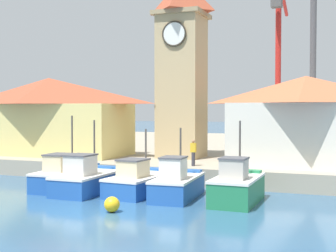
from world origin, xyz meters
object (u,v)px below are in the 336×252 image
fishing_boat_mid_left (177,184)px  fishing_boat_center (237,187)px  fishing_boat_left_outer (88,179)px  mooring_buoy (112,204)px  clock_tower (182,62)px  dock_worker_near_tower (193,152)px  warehouse_right (306,119)px  port_crane_far (278,82)px  fishing_boat_left_inner (140,182)px  port_crane_near (311,71)px  warehouse_left (49,115)px  fishing_boat_far_left (66,176)px

fishing_boat_mid_left → fishing_boat_center: 3.13m
fishing_boat_left_outer → mooring_buoy: 5.28m
clock_tower → mooring_buoy: 15.74m
clock_tower → dock_worker_near_tower: size_ratio=9.01×
clock_tower → mooring_buoy: clock_tower is taller
warehouse_right → port_crane_far: (-4.03, 16.07, 3.32)m
fishing_boat_left_inner → warehouse_right: 11.71m
fishing_boat_left_inner → port_crane_near: (7.13, 21.94, 7.44)m
warehouse_right → fishing_boat_mid_left: bearing=-123.5°
fishing_boat_left_outer → warehouse_left: 12.23m
port_crane_far → fishing_boat_far_left: bearing=-109.6°
warehouse_left → mooring_buoy: warehouse_left is taller
fishing_boat_far_left → fishing_boat_left_inner: 4.69m
clock_tower → port_crane_near: bearing=58.1°
clock_tower → warehouse_left: clock_tower is taller
warehouse_left → dock_worker_near_tower: (12.80, -3.09, -2.18)m
port_crane_far → dock_worker_near_tower: port_crane_far is taller
fishing_boat_left_outer → port_crane_far: size_ratio=0.30×
fishing_boat_center → port_crane_near: 23.68m
fishing_boat_left_outer → mooring_buoy: size_ratio=7.05×
fishing_boat_left_inner → dock_worker_near_tower: bearing=70.5°
port_crane_far → clock_tower: bearing=-107.6°
fishing_boat_left_outer → warehouse_left: size_ratio=0.39×
warehouse_left → dock_worker_near_tower: bearing=-13.6°
fishing_boat_left_outer → dock_worker_near_tower: (4.39, 5.11, 1.21)m
fishing_boat_left_outer → fishing_boat_mid_left: bearing=2.5°
fishing_boat_center → dock_worker_near_tower: 6.39m
warehouse_left → warehouse_right: (19.14, 0.47, -0.16)m
warehouse_left → port_crane_far: 22.62m
fishing_boat_left_inner → warehouse_right: (7.91, 8.00, 3.28)m
fishing_boat_left_inner → mooring_buoy: bearing=-80.8°
fishing_boat_mid_left → port_crane_near: 24.06m
fishing_boat_left_inner → warehouse_left: 13.95m
clock_tower → dock_worker_near_tower: clock_tower is taller
warehouse_left → port_crane_near: 23.68m
fishing_boat_left_outer → fishing_boat_mid_left: fishing_boat_left_outer is taller
fishing_boat_left_inner → clock_tower: bearing=95.4°
warehouse_left → port_crane_near: size_ratio=0.63×
fishing_boat_center → port_crane_near: size_ratio=0.21×
port_crane_near → fishing_boat_mid_left: bearing=-102.1°
port_crane_near → dock_worker_near_tower: port_crane_near is taller
fishing_boat_far_left → fishing_boat_center: bearing=-3.0°
fishing_boat_center → dock_worker_near_tower: size_ratio=2.58×
port_crane_far → warehouse_left: bearing=-132.4°
fishing_boat_center → warehouse_left: bearing=154.2°
clock_tower → fishing_boat_left_outer: bearing=-101.3°
fishing_boat_left_inner → fishing_boat_mid_left: bearing=-11.2°
warehouse_right → fishing_boat_left_inner: bearing=-134.7°
fishing_boat_mid_left → port_crane_far: (1.57, 24.52, 6.53)m
port_crane_near → mooring_buoy: 28.35m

